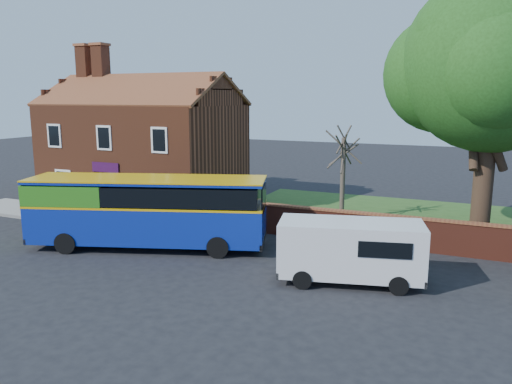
% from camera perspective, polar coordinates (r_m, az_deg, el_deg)
% --- Properties ---
extents(ground, '(120.00, 120.00, 0.00)m').
position_cam_1_polar(ground, '(22.49, -15.20, -7.82)').
color(ground, black).
rests_on(ground, ground).
extents(pavement, '(18.00, 3.50, 0.12)m').
position_cam_1_polar(pavement, '(31.09, -18.59, -2.72)').
color(pavement, gray).
rests_on(pavement, ground).
extents(kerb, '(18.00, 0.15, 0.14)m').
position_cam_1_polar(kerb, '(29.87, -20.85, -3.39)').
color(kerb, slate).
rests_on(kerb, ground).
extents(grass_strip, '(26.00, 12.00, 0.04)m').
position_cam_1_polar(grass_strip, '(30.23, 22.03, -3.41)').
color(grass_strip, '#426B28').
rests_on(grass_strip, ground).
extents(shop_building, '(12.30, 8.13, 10.50)m').
position_cam_1_polar(shop_building, '(34.92, -12.59, 4.61)').
color(shop_building, brown).
rests_on(shop_building, ground).
extents(boundary_wall, '(22.00, 0.38, 1.60)m').
position_cam_1_polar(boundary_wall, '(24.22, 21.59, -4.86)').
color(boundary_wall, maroon).
rests_on(boundary_wall, ground).
extents(bus, '(11.30, 6.19, 3.34)m').
position_cam_1_polar(bus, '(24.04, -13.06, -1.82)').
color(bus, '#0D2697').
rests_on(bus, ground).
extents(van_near, '(5.79, 3.43, 2.38)m').
position_cam_1_polar(van_near, '(19.51, 10.78, -6.39)').
color(van_near, white).
rests_on(van_near, ground).
extents(large_tree, '(10.41, 8.24, 12.70)m').
position_cam_1_polar(large_tree, '(26.06, 25.68, 12.59)').
color(large_tree, black).
rests_on(large_tree, ground).
extents(bare_tree, '(1.96, 2.33, 5.22)m').
position_cam_1_polar(bare_tree, '(28.73, 9.89, 1.93)').
color(bare_tree, '#4C4238').
rests_on(bare_tree, ground).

